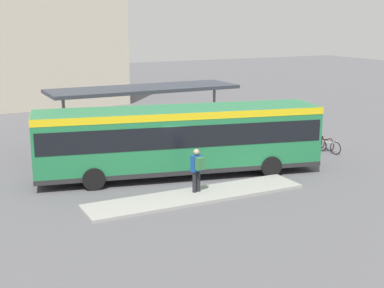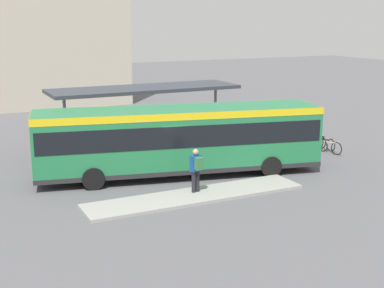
{
  "view_description": "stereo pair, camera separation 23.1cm",
  "coord_description": "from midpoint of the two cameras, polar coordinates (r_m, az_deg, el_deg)",
  "views": [
    {
      "loc": [
        -9.78,
        -20.64,
        6.77
      ],
      "look_at": [
        0.62,
        0.0,
        1.35
      ],
      "focal_mm": 50.0,
      "sensor_mm": 36.0,
      "label": 1
    },
    {
      "loc": [
        -9.58,
        -20.74,
        6.77
      ],
      "look_at": [
        0.62,
        0.0,
        1.35
      ],
      "focal_mm": 50.0,
      "sensor_mm": 36.0,
      "label": 2
    }
  ],
  "objects": [
    {
      "name": "curb_island",
      "position": [
        20.88,
        0.73,
        -5.55
      ],
      "size": [
        8.88,
        1.8,
        0.12
      ],
      "color": "#9E9E99",
      "rests_on": "ground_plane"
    },
    {
      "name": "city_bus",
      "position": [
        23.39,
        -1.06,
        0.84
      ],
      "size": [
        12.66,
        5.17,
        3.0
      ],
      "rotation": [
        0.0,
        0.0,
        -0.22
      ],
      "color": "#237A47",
      "rests_on": "ground_plane"
    },
    {
      "name": "station_shelter",
      "position": [
        28.3,
        -4.85,
        5.8
      ],
      "size": [
        10.01,
        2.99,
        3.29
      ],
      "color": "#383D47",
      "rests_on": "ground_plane"
    },
    {
      "name": "bicycle_white",
      "position": [
        28.51,
        14.68,
        -0.26
      ],
      "size": [
        0.48,
        1.6,
        0.7
      ],
      "rotation": [
        0.0,
        0.0,
        -1.42
      ],
      "color": "black",
      "rests_on": "ground_plane"
    },
    {
      "name": "ground_plane",
      "position": [
        23.83,
        -1.06,
        -3.32
      ],
      "size": [
        120.0,
        120.0,
        0.0
      ],
      "primitive_type": "plane",
      "color": "#5B5B60"
    },
    {
      "name": "potted_planter_near_shelter",
      "position": [
        26.46,
        -0.92,
        -0.16
      ],
      "size": [
        0.93,
        0.93,
        1.29
      ],
      "color": "slate",
      "rests_on": "ground_plane"
    },
    {
      "name": "bicycle_red",
      "position": [
        29.25,
        14.2,
        0.09
      ],
      "size": [
        0.48,
        1.59,
        0.69
      ],
      "rotation": [
        0.0,
        0.0,
        -1.55
      ],
      "color": "black",
      "rests_on": "ground_plane"
    },
    {
      "name": "bicycle_yellow",
      "position": [
        29.7,
        13.09,
        0.39
      ],
      "size": [
        0.48,
        1.68,
        0.73
      ],
      "rotation": [
        0.0,
        0.0,
        -1.43
      ],
      "color": "black",
      "rests_on": "ground_plane"
    },
    {
      "name": "pedestrian_waiting",
      "position": [
        20.84,
        0.78,
        -2.55
      ],
      "size": [
        0.46,
        0.5,
        1.74
      ],
      "rotation": [
        0.0,
        0.0,
        1.76
      ],
      "color": "#232328",
      "rests_on": "curb_island"
    }
  ]
}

